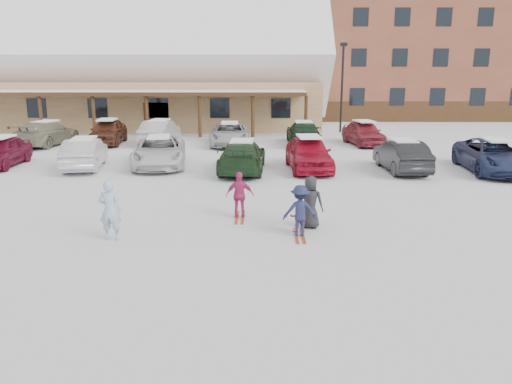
{
  "coord_description": "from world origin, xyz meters",
  "views": [
    {
      "loc": [
        0.36,
        -13.22,
        4.5
      ],
      "look_at": [
        0.3,
        1.0,
        1.0
      ],
      "focal_mm": 35.0,
      "sensor_mm": 36.0,
      "label": 1
    }
  ],
  "objects_px": {
    "alpine_hotel": "(400,26)",
    "parked_car_3": "(242,156)",
    "day_lodge": "(142,77)",
    "parked_car_2": "(159,151)",
    "child_navy": "(300,211)",
    "parked_car_0": "(1,152)",
    "parked_car_11": "(303,133)",
    "adult_skier": "(110,210)",
    "toddler_red": "(297,217)",
    "bystander_dark": "(310,202)",
    "parked_car_9": "(160,132)",
    "lamp_post": "(342,83)",
    "parked_car_8": "(108,132)",
    "parked_car_1": "(85,154)",
    "parked_car_7": "(47,133)",
    "parked_car_10": "(230,134)",
    "parked_car_4": "(309,153)",
    "parked_car_12": "(364,133)",
    "child_magenta": "(240,195)",
    "parked_car_5": "(401,156)",
    "parked_car_6": "(495,156)"
  },
  "relations": [
    {
      "from": "bystander_dark",
      "to": "adult_skier",
      "type": "bearing_deg",
      "value": 29.57
    },
    {
      "from": "parked_car_5",
      "to": "parked_car_6",
      "type": "bearing_deg",
      "value": 174.59
    },
    {
      "from": "adult_skier",
      "to": "parked_car_4",
      "type": "bearing_deg",
      "value": -120.98
    },
    {
      "from": "alpine_hotel",
      "to": "lamp_post",
      "type": "bearing_deg",
      "value": -118.67
    },
    {
      "from": "parked_car_9",
      "to": "parked_car_12",
      "type": "distance_m",
      "value": 12.52
    },
    {
      "from": "parked_car_7",
      "to": "toddler_red",
      "type": "bearing_deg",
      "value": 138.38
    },
    {
      "from": "day_lodge",
      "to": "parked_car_7",
      "type": "relative_size",
      "value": 5.74
    },
    {
      "from": "day_lodge",
      "to": "parked_car_0",
      "type": "bearing_deg",
      "value": -99.17
    },
    {
      "from": "child_magenta",
      "to": "child_navy",
      "type": "bearing_deg",
      "value": 135.29
    },
    {
      "from": "day_lodge",
      "to": "alpine_hotel",
      "type": "xyz_separation_m",
      "value": [
        23.27,
        10.04,
        4.69
      ]
    },
    {
      "from": "parked_car_3",
      "to": "parked_car_11",
      "type": "relative_size",
      "value": 1.0
    },
    {
      "from": "parked_car_12",
      "to": "parked_car_10",
      "type": "bearing_deg",
      "value": 172.44
    },
    {
      "from": "child_navy",
      "to": "parked_car_0",
      "type": "xyz_separation_m",
      "value": [
        -13.39,
        10.23,
        -0.02
      ]
    },
    {
      "from": "alpine_hotel",
      "to": "parked_car_9",
      "type": "distance_m",
      "value": 29.69
    },
    {
      "from": "day_lodge",
      "to": "parked_car_2",
      "type": "height_order",
      "value": "day_lodge"
    },
    {
      "from": "alpine_hotel",
      "to": "parked_car_3",
      "type": "bearing_deg",
      "value": -116.72
    },
    {
      "from": "parked_car_0",
      "to": "parked_car_4",
      "type": "bearing_deg",
      "value": -5.66
    },
    {
      "from": "parked_car_4",
      "to": "parked_car_1",
      "type": "bearing_deg",
      "value": 175.08
    },
    {
      "from": "alpine_hotel",
      "to": "toddler_red",
      "type": "relative_size",
      "value": 34.31
    },
    {
      "from": "child_magenta",
      "to": "parked_car_12",
      "type": "height_order",
      "value": "parked_car_12"
    },
    {
      "from": "parked_car_1",
      "to": "parked_car_10",
      "type": "bearing_deg",
      "value": -139.13
    },
    {
      "from": "parked_car_8",
      "to": "alpine_hotel",
      "type": "bearing_deg",
      "value": 37.47
    },
    {
      "from": "alpine_hotel",
      "to": "child_navy",
      "type": "distance_m",
      "value": 40.9
    },
    {
      "from": "parked_car_2",
      "to": "parked_car_5",
      "type": "height_order",
      "value": "parked_car_2"
    },
    {
      "from": "child_magenta",
      "to": "parked_car_7",
      "type": "bearing_deg",
      "value": -50.64
    },
    {
      "from": "parked_car_11",
      "to": "adult_skier",
      "type": "bearing_deg",
      "value": 70.23
    },
    {
      "from": "parked_car_1",
      "to": "parked_car_12",
      "type": "xyz_separation_m",
      "value": [
        14.53,
        7.59,
        0.02
      ]
    },
    {
      "from": "parked_car_3",
      "to": "parked_car_10",
      "type": "height_order",
      "value": "parked_car_3"
    },
    {
      "from": "adult_skier",
      "to": "parked_car_0",
      "type": "xyz_separation_m",
      "value": [
        -8.26,
        10.56,
        -0.13
      ]
    },
    {
      "from": "child_navy",
      "to": "parked_car_4",
      "type": "distance_m",
      "value": 9.49
    },
    {
      "from": "parked_car_1",
      "to": "parked_car_2",
      "type": "relative_size",
      "value": 0.84
    },
    {
      "from": "parked_car_4",
      "to": "parked_car_9",
      "type": "relative_size",
      "value": 1.0
    },
    {
      "from": "parked_car_1",
      "to": "parked_car_7",
      "type": "bearing_deg",
      "value": -65.47
    },
    {
      "from": "parked_car_7",
      "to": "parked_car_9",
      "type": "height_order",
      "value": "parked_car_9"
    },
    {
      "from": "parked_car_8",
      "to": "parked_car_9",
      "type": "distance_m",
      "value": 3.23
    },
    {
      "from": "toddler_red",
      "to": "parked_car_8",
      "type": "height_order",
      "value": "parked_car_8"
    },
    {
      "from": "child_magenta",
      "to": "parked_car_12",
      "type": "relative_size",
      "value": 0.34
    },
    {
      "from": "child_navy",
      "to": "parked_car_9",
      "type": "relative_size",
      "value": 0.32
    },
    {
      "from": "parked_car_1",
      "to": "parked_car_9",
      "type": "xyz_separation_m",
      "value": [
        2.01,
        7.83,
        0.04
      ]
    },
    {
      "from": "parked_car_0",
      "to": "parked_car_3",
      "type": "distance_m",
      "value": 11.58
    },
    {
      "from": "day_lodge",
      "to": "parked_car_3",
      "type": "bearing_deg",
      "value": -65.55
    },
    {
      "from": "parked_car_7",
      "to": "parked_car_11",
      "type": "xyz_separation_m",
      "value": [
        15.62,
        0.4,
        -0.03
      ]
    },
    {
      "from": "lamp_post",
      "to": "parked_car_0",
      "type": "xyz_separation_m",
      "value": [
        -18.3,
        -13.48,
        -2.88
      ]
    },
    {
      "from": "parked_car_6",
      "to": "bystander_dark",
      "type": "bearing_deg",
      "value": -133.21
    },
    {
      "from": "parked_car_0",
      "to": "parked_car_5",
      "type": "bearing_deg",
      "value": -5.78
    },
    {
      "from": "toddler_red",
      "to": "parked_car_8",
      "type": "distance_m",
      "value": 20.11
    },
    {
      "from": "day_lodge",
      "to": "parked_car_4",
      "type": "distance_m",
      "value": 22.18
    },
    {
      "from": "toddler_red",
      "to": "parked_car_6",
      "type": "relative_size",
      "value": 0.17
    },
    {
      "from": "lamp_post",
      "to": "adult_skier",
      "type": "distance_m",
      "value": 26.2
    },
    {
      "from": "child_navy",
      "to": "parked_car_3",
      "type": "relative_size",
      "value": 0.3
    }
  ]
}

